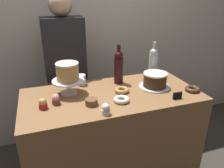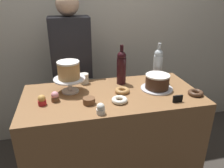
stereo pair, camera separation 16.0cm
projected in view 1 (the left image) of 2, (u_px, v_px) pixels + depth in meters
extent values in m
cube|color=beige|center=(84.00, 23.00, 2.25)|extent=(6.00, 0.05, 2.60)
cube|color=brown|center=(112.00, 142.00, 1.81)|extent=(1.32, 0.64, 0.89)
cylinder|color=silver|center=(69.00, 93.00, 1.63)|extent=(0.13, 0.13, 0.01)
cylinder|color=silver|center=(69.00, 87.00, 1.61)|extent=(0.04, 0.04, 0.09)
cylinder|color=silver|center=(68.00, 81.00, 1.59)|extent=(0.24, 0.24, 0.01)
cylinder|color=tan|center=(68.00, 72.00, 1.57)|extent=(0.16, 0.16, 0.12)
cylinder|color=white|center=(67.00, 64.00, 1.54)|extent=(0.17, 0.17, 0.01)
cylinder|color=silver|center=(154.00, 87.00, 1.74)|extent=(0.25, 0.25, 0.01)
cylinder|color=#3D2619|center=(155.00, 80.00, 1.72)|extent=(0.18, 0.18, 0.10)
cylinder|color=white|center=(155.00, 74.00, 1.70)|extent=(0.19, 0.19, 0.01)
cylinder|color=black|center=(119.00, 71.00, 1.78)|extent=(0.08, 0.08, 0.22)
sphere|color=black|center=(119.00, 56.00, 1.73)|extent=(0.07, 0.07, 0.07)
cylinder|color=black|center=(119.00, 49.00, 1.71)|extent=(0.03, 0.03, 0.08)
cylinder|color=#B2BCC1|center=(153.00, 67.00, 1.87)|extent=(0.08, 0.08, 0.22)
sphere|color=#B2BCC1|center=(154.00, 53.00, 1.82)|extent=(0.07, 0.07, 0.07)
cylinder|color=#B2BCC1|center=(155.00, 47.00, 1.80)|extent=(0.03, 0.03, 0.08)
cylinder|color=brown|center=(56.00, 102.00, 1.48)|extent=(0.06, 0.06, 0.03)
sphere|color=pink|center=(56.00, 98.00, 1.46)|extent=(0.05, 0.05, 0.05)
cylinder|color=white|center=(106.00, 112.00, 1.35)|extent=(0.06, 0.06, 0.03)
sphere|color=white|center=(106.00, 107.00, 1.34)|extent=(0.05, 0.05, 0.05)
cylinder|color=red|center=(43.00, 106.00, 1.42)|extent=(0.06, 0.06, 0.03)
sphere|color=#CC9347|center=(43.00, 102.00, 1.41)|extent=(0.05, 0.05, 0.05)
torus|color=#B27F47|center=(122.00, 90.00, 1.65)|extent=(0.11, 0.11, 0.03)
torus|color=#472D1E|center=(192.00, 89.00, 1.67)|extent=(0.11, 0.11, 0.03)
torus|color=silver|center=(122.00, 100.00, 1.51)|extent=(0.11, 0.11, 0.03)
cylinder|color=brown|center=(92.00, 104.00, 1.47)|extent=(0.08, 0.08, 0.01)
cylinder|color=brown|center=(91.00, 103.00, 1.47)|extent=(0.08, 0.08, 0.01)
cylinder|color=brown|center=(91.00, 101.00, 1.46)|extent=(0.08, 0.08, 0.01)
cylinder|color=brown|center=(91.00, 100.00, 1.46)|extent=(0.08, 0.08, 0.01)
cube|color=black|center=(177.00, 96.00, 1.54)|extent=(0.07, 0.01, 0.05)
cylinder|color=silver|center=(81.00, 80.00, 1.78)|extent=(0.08, 0.08, 0.08)
cube|color=black|center=(70.00, 116.00, 2.22)|extent=(0.28, 0.18, 0.85)
cube|color=#232328|center=(64.00, 49.00, 1.95)|extent=(0.36, 0.22, 0.55)
sphere|color=tan|center=(60.00, 4.00, 1.80)|extent=(0.20, 0.20, 0.20)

